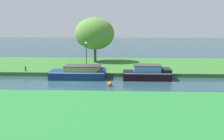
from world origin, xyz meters
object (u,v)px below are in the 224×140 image
(navy_barge, at_px, (80,73))
(willow_tree_left, at_px, (95,34))
(mooring_post_near, at_px, (26,69))
(lamp_post, at_px, (86,52))
(black_narrowboat, at_px, (147,73))
(channel_buoy, at_px, (110,84))

(navy_barge, xyz_separation_m, willow_tree_left, (0.67, 7.42, 3.42))
(mooring_post_near, bearing_deg, lamp_post, 13.35)
(black_narrowboat, height_order, mooring_post_near, black_narrowboat)
(mooring_post_near, bearing_deg, channel_buoy, -23.31)
(mooring_post_near, bearing_deg, navy_barge, -13.02)
(black_narrowboat, distance_m, willow_tree_left, 10.11)
(navy_barge, bearing_deg, mooring_post_near, 166.98)
(willow_tree_left, relative_size, lamp_post, 1.90)
(black_narrowboat, relative_size, mooring_post_near, 9.07)
(navy_barge, xyz_separation_m, mooring_post_near, (-5.98, 1.38, 0.07))
(willow_tree_left, height_order, mooring_post_near, willow_tree_left)
(mooring_post_near, bearing_deg, willow_tree_left, 42.20)
(black_narrowboat, height_order, lamp_post, lamp_post)
(black_narrowboat, distance_m, channel_buoy, 4.35)
(willow_tree_left, bearing_deg, lamp_post, -95.13)
(black_narrowboat, bearing_deg, mooring_post_near, 173.75)
(mooring_post_near, distance_m, channel_buoy, 9.94)
(lamp_post, relative_size, channel_buoy, 7.21)
(black_narrowboat, relative_size, willow_tree_left, 0.81)
(willow_tree_left, relative_size, mooring_post_near, 11.20)
(navy_barge, relative_size, willow_tree_left, 0.96)
(willow_tree_left, height_order, channel_buoy, willow_tree_left)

